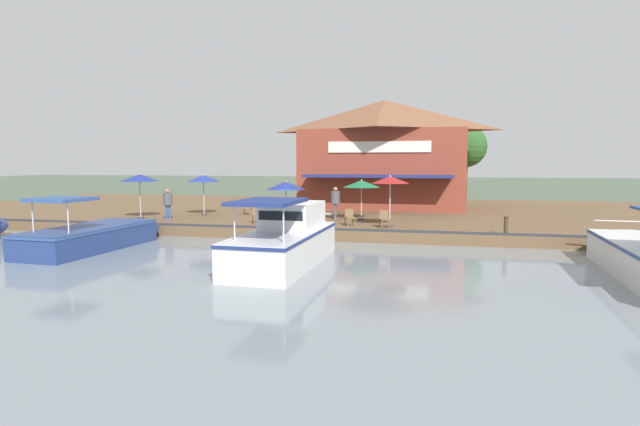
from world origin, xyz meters
TOP-DOWN VIEW (x-y plane):
  - ground_plane at (0.00, 0.00)m, footprint 220.00×220.00m
  - quay_deck at (-11.00, 0.00)m, footprint 22.00×56.00m
  - quay_edge_fender at (-0.10, 0.00)m, footprint 0.20×50.40m
  - waterfront_restaurant at (-13.16, 2.78)m, footprint 9.44×11.40m
  - patio_umbrella_back_row at (-1.95, 4.11)m, footprint 1.86×1.86m
  - patio_umbrella_mid_patio_left at (-2.70, -9.95)m, footprint 2.07×2.07m
  - patio_umbrella_by_entrance at (-5.11, -7.22)m, footprint 1.95×1.95m
  - patio_umbrella_far_corner at (-2.13, -1.22)m, footprint 2.01×2.01m
  - patio_umbrella_mid_patio_right at (-4.62, 2.35)m, footprint 2.04×2.04m
  - cafe_chair_facing_river at (-1.82, 2.15)m, footprint 0.59×0.59m
  - cafe_chair_under_first_umbrella at (-5.14, -1.46)m, footprint 0.57×0.57m
  - cafe_chair_beside_entrance at (-5.76, -4.74)m, footprint 0.50×0.50m
  - cafe_chair_back_row_seat at (-1.42, 3.90)m, footprint 0.57×0.57m
  - cafe_chair_mid_patio at (-1.71, -2.65)m, footprint 0.60×0.60m
  - person_near_entrance at (-2.54, -8.15)m, footprint 0.48×0.48m
  - person_at_quay_edge at (-4.57, 0.90)m, footprint 0.51×0.51m
  - motorboat_mid_row at (4.88, 0.97)m, footprint 7.70×2.57m
  - motorboat_nearest_quay at (3.67, -7.91)m, footprint 7.42×2.68m
  - mooring_post at (-0.35, 9.29)m, footprint 0.22×0.22m
  - tree_downstream_bank at (-16.91, 8.46)m, footprint 3.37×3.21m

SIDE VIEW (x-z plane):
  - ground_plane at x=0.00m, z-range 0.00..0.00m
  - quay_deck at x=-11.00m, z-range 0.00..0.60m
  - quay_edge_fender at x=-0.10m, z-range 0.60..0.70m
  - motorboat_nearest_quay at x=3.67m, z-range -0.50..1.80m
  - motorboat_mid_row at x=4.88m, z-range -0.30..2.15m
  - mooring_post at x=-0.35m, z-range 0.61..1.41m
  - cafe_chair_facing_river at x=-1.82m, z-range 0.65..1.50m
  - cafe_chair_under_first_umbrella at x=-5.14m, z-range 0.65..1.50m
  - cafe_chair_beside_entrance at x=-5.76m, z-range 0.65..1.50m
  - cafe_chair_back_row_seat at x=-1.42m, z-range 0.65..1.50m
  - cafe_chair_mid_patio at x=-1.71m, z-range 0.65..1.50m
  - person_near_entrance at x=-2.54m, z-range 0.81..2.50m
  - person_at_quay_edge at x=-4.57m, z-range 0.84..2.64m
  - patio_umbrella_far_corner at x=-2.13m, z-range 1.45..3.66m
  - patio_umbrella_mid_patio_right at x=-4.62m, z-range 1.47..3.69m
  - patio_umbrella_by_entrance at x=-5.11m, z-range 1.57..4.02m
  - patio_umbrella_mid_patio_left at x=-2.70m, z-range 1.62..4.15m
  - patio_umbrella_back_row at x=-1.95m, z-range 1.63..4.15m
  - waterfront_restaurant at x=-13.16m, z-range 0.67..8.17m
  - tree_downstream_bank at x=-16.91m, z-range 1.87..7.85m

